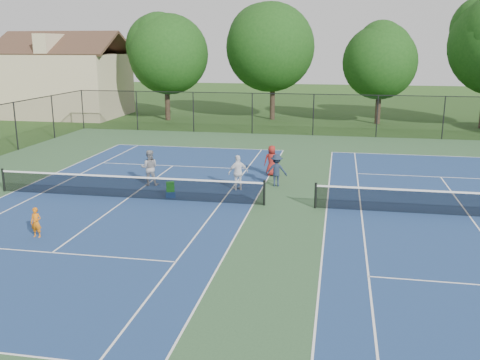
% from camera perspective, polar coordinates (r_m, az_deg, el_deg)
% --- Properties ---
extents(ground, '(140.00, 140.00, 0.00)m').
position_cam_1_polar(ground, '(22.07, 5.29, -2.86)').
color(ground, '#234716').
rests_on(ground, ground).
extents(court_pad, '(36.00, 36.00, 0.01)m').
position_cam_1_polar(court_pad, '(22.07, 5.29, -2.85)').
color(court_pad, '#2D5031').
rests_on(court_pad, ground).
extents(tennis_court_left, '(12.00, 23.83, 1.07)m').
position_cam_1_polar(tennis_court_left, '(23.68, -11.82, -1.67)').
color(tennis_court_left, navy).
rests_on(tennis_court_left, ground).
extents(tennis_court_right, '(12.00, 23.83, 1.07)m').
position_cam_1_polar(tennis_court_right, '(22.56, 23.31, -3.36)').
color(tennis_court_right, navy).
rests_on(tennis_court_right, ground).
extents(perimeter_fence, '(36.08, 36.08, 3.02)m').
position_cam_1_polar(perimeter_fence, '(21.66, 5.39, 1.19)').
color(perimeter_fence, black).
rests_on(perimeter_fence, ground).
extents(tree_back_a, '(6.80, 6.80, 9.15)m').
position_cam_1_polar(tree_back_a, '(47.40, -7.93, 13.62)').
color(tree_back_a, '#2D2116').
rests_on(tree_back_a, ground).
extents(tree_back_b, '(7.60, 7.60, 10.03)m').
position_cam_1_polar(tree_back_b, '(47.38, 3.57, 14.40)').
color(tree_back_b, '#2D2116').
rests_on(tree_back_b, ground).
extents(tree_back_c, '(6.00, 6.00, 8.40)m').
position_cam_1_polar(tree_back_c, '(46.14, 14.83, 12.58)').
color(tree_back_c, '#2D2116').
rests_on(tree_back_c, ground).
extents(clapboard_house, '(10.80, 8.10, 7.65)m').
position_cam_1_polar(clapboard_house, '(52.41, -18.06, 9.89)').
color(clapboard_house, tan).
rests_on(clapboard_house, ground).
extents(child_player, '(0.39, 0.26, 1.07)m').
position_cam_1_polar(child_player, '(19.72, -20.93, -4.26)').
color(child_player, '#D2660E').
rests_on(child_player, ground).
extents(instructor, '(0.94, 0.80, 1.69)m').
position_cam_1_polar(instructor, '(25.48, -9.63, 1.30)').
color(instructor, gray).
rests_on(instructor, ground).
extents(bystander_a, '(1.02, 0.82, 1.62)m').
position_cam_1_polar(bystander_a, '(24.32, -0.19, 0.79)').
color(bystander_a, white).
rests_on(bystander_a, ground).
extents(bystander_b, '(1.00, 0.60, 1.52)m').
position_cam_1_polar(bystander_b, '(25.05, 3.91, 1.04)').
color(bystander_b, '#1A263B').
rests_on(bystander_b, ground).
extents(bystander_c, '(0.85, 0.65, 1.55)m').
position_cam_1_polar(bystander_c, '(27.05, 3.41, 2.08)').
color(bystander_c, maroon).
rests_on(bystander_c, ground).
extents(ball_crate, '(0.48, 0.38, 0.28)m').
position_cam_1_polar(ball_crate, '(23.43, -7.42, -1.55)').
color(ball_crate, '#154294').
rests_on(ball_crate, ground).
extents(ball_hopper, '(0.41, 0.36, 0.42)m').
position_cam_1_polar(ball_hopper, '(23.34, -7.44, -0.73)').
color(ball_hopper, green).
rests_on(ball_hopper, ball_crate).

